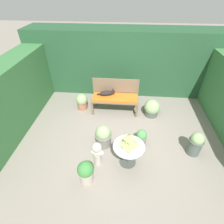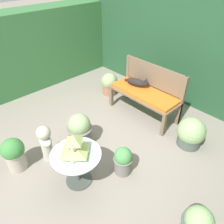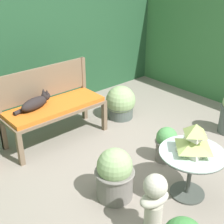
# 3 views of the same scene
# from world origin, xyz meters

# --- Properties ---
(ground) EXTENTS (30.00, 30.00, 0.00)m
(ground) POSITION_xyz_m (0.00, 0.00, 0.00)
(ground) COLOR gray
(foliage_hedge_back) EXTENTS (6.40, 1.06, 2.07)m
(foliage_hedge_back) POSITION_xyz_m (0.00, 2.69, 1.04)
(foliage_hedge_back) COLOR #234C2D
(foliage_hedge_back) RESTS_ON ground
(foliage_hedge_left) EXTENTS (0.70, 3.76, 1.69)m
(foliage_hedge_left) POSITION_xyz_m (-2.85, 0.28, 0.84)
(foliage_hedge_left) COLOR #38703D
(foliage_hedge_left) RESTS_ON ground
(garden_bench) EXTENTS (1.36, 0.53, 0.52)m
(garden_bench) POSITION_xyz_m (-0.24, 1.21, 0.45)
(garden_bench) COLOR brown
(garden_bench) RESTS_ON ground
(bench_backrest) EXTENTS (1.36, 0.06, 0.97)m
(bench_backrest) POSITION_xyz_m (-0.24, 1.46, 0.69)
(bench_backrest) COLOR brown
(bench_backrest) RESTS_ON ground
(cat) EXTENTS (0.54, 0.25, 0.21)m
(cat) POSITION_xyz_m (-0.48, 1.27, 0.60)
(cat) COLOR black
(cat) RESTS_ON garden_bench
(patio_table) EXTENTS (0.66, 0.66, 0.52)m
(patio_table) POSITION_xyz_m (0.18, -0.65, 0.41)
(patio_table) COLOR #424742
(patio_table) RESTS_ON ground
(pagoda_birdhouse) EXTENTS (0.33, 0.33, 0.32)m
(pagoda_birdhouse) POSITION_xyz_m (0.18, -0.65, 0.66)
(pagoda_birdhouse) COLOR silver
(pagoda_birdhouse) RESTS_ON patio_table
(garden_bust) EXTENTS (0.31, 0.21, 0.62)m
(garden_bust) POSITION_xyz_m (-0.47, -0.74, 0.36)
(garden_bust) COLOR #B7B2A3
(garden_bust) RESTS_ON ground
(potted_plant_table_far) EXTENTS (0.41, 0.41, 0.56)m
(potted_plant_table_far) POSITION_xyz_m (-0.42, -0.17, 0.28)
(potted_plant_table_far) COLOR slate
(potted_plant_table_far) RESTS_ON ground
(potted_plant_table_near) EXTENTS (0.28, 0.28, 0.44)m
(potted_plant_table_near) POSITION_xyz_m (0.49, -0.09, 0.23)
(potted_plant_table_near) COLOR slate
(potted_plant_table_near) RESTS_ON ground
(potted_plant_bench_left) EXTENTS (0.45, 0.45, 0.51)m
(potted_plant_bench_left) POSITION_xyz_m (0.85, 1.11, 0.24)
(potted_plant_bench_left) COLOR #4C5651
(potted_plant_bench_left) RESTS_ON ground
(potted_plant_hedge_corner) EXTENTS (0.35, 0.35, 0.50)m
(potted_plant_hedge_corner) POSITION_xyz_m (-1.26, 1.27, 0.26)
(potted_plant_hedge_corner) COLOR #9E664C
(potted_plant_hedge_corner) RESTS_ON ground
(potted_plant_patio_mid) EXTENTS (0.33, 0.33, 0.61)m
(potted_plant_patio_mid) POSITION_xyz_m (1.69, -0.25, 0.31)
(potted_plant_patio_mid) COLOR #4C5651
(potted_plant_patio_mid) RESTS_ON ground
(potted_plant_bench_right) EXTENTS (0.32, 0.32, 0.53)m
(potted_plant_bench_right) POSITION_xyz_m (-0.63, -1.17, 0.29)
(potted_plant_bench_right) COLOR #ADA393
(potted_plant_bench_right) RESTS_ON ground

